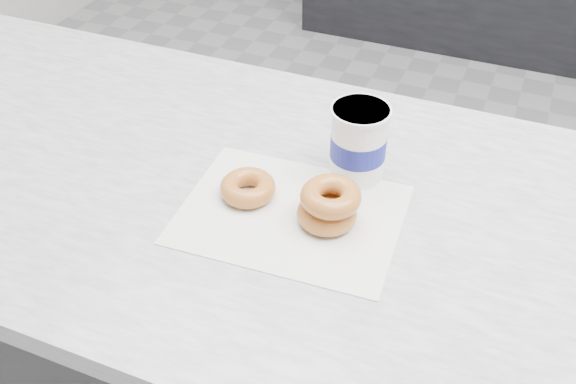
{
  "coord_description": "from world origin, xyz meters",
  "views": [
    {
      "loc": [
        -0.02,
        -1.33,
        1.57
      ],
      "look_at": [
        -0.31,
        -0.63,
        0.94
      ],
      "focal_mm": 40.0,
      "sensor_mm": 36.0,
      "label": 1
    }
  ],
  "objects": [
    {
      "name": "coffee_cup",
      "position": [
        -0.24,
        -0.5,
        0.97
      ],
      "size": [
        0.1,
        0.1,
        0.13
      ],
      "rotation": [
        0.0,
        0.0,
        0.07
      ],
      "color": "white",
      "rests_on": "counter"
    },
    {
      "name": "wax_paper",
      "position": [
        -0.3,
        -0.64,
        0.9
      ],
      "size": [
        0.35,
        0.28,
        0.0
      ],
      "primitive_type": "cube",
      "rotation": [
        0.0,
        0.0,
        0.05
      ],
      "color": "silver",
      "rests_on": "counter"
    },
    {
      "name": "donut_stack",
      "position": [
        -0.24,
        -0.63,
        0.93
      ],
      "size": [
        0.13,
        0.13,
        0.06
      ],
      "color": "#BE7834",
      "rests_on": "wax_paper"
    },
    {
      "name": "donut_single",
      "position": [
        -0.38,
        -0.62,
        0.92
      ],
      "size": [
        0.11,
        0.11,
        0.03
      ],
      "primitive_type": "torus",
      "rotation": [
        0.0,
        0.0,
        -0.26
      ],
      "color": "#BE7834",
      "rests_on": "wax_paper"
    },
    {
      "name": "ground",
      "position": [
        0.0,
        0.0,
        0.0
      ],
      "size": [
        5.0,
        5.0,
        0.0
      ],
      "primitive_type": "plane",
      "color": "gray",
      "rests_on": "ground"
    }
  ]
}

